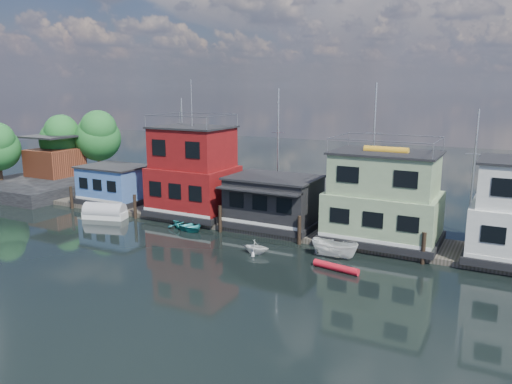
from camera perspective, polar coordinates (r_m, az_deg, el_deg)
The scene contains 14 objects.
ground at distance 31.75m, azimuth -6.81°, elevation -9.71°, with size 160.00×160.00×0.00m, color black.
dock at distance 41.54m, azimuth 2.64°, elevation -4.07°, with size 48.00×5.00×0.40m, color #595147.
houseboat_blue at distance 51.18m, azimuth -15.86°, elevation 0.86°, with size 6.40×4.90×3.66m.
houseboat_red at distance 44.86m, azimuth -7.17°, elevation 2.17°, with size 7.40×5.90×11.86m.
houseboat_dark at distance 41.18m, azimuth 2.03°, elevation -1.02°, with size 7.40×6.10×4.06m.
houseboat_green at distance 37.99m, azimuth 14.36°, elevation -0.76°, with size 8.40×5.90×7.03m.
pilings at distance 39.03m, azimuth 0.45°, elevation -3.75°, with size 42.28×0.28×2.20m.
background_masts at distance 44.29m, azimuth 11.65°, elevation 3.79°, with size 36.40×0.16×12.00m.
shore at distance 62.73m, azimuth -21.93°, elevation 3.73°, with size 12.40×15.72×8.24m.
red_kayak at distance 33.00m, azimuth 9.12°, elevation -8.49°, with size 0.46×0.46×3.16m, color red.
tarp_runabout at distance 46.94m, azimuth -16.89°, elevation -2.22°, with size 4.09×2.51×1.55m.
motorboat at distance 35.13m, azimuth 8.96°, elevation -6.43°, with size 1.32×3.51×1.35m, color white.
dinghy_white at distance 35.63m, azimuth -0.04°, elevation -6.28°, with size 1.71×1.98×1.04m, color white.
dinghy_teal at distance 41.94m, azimuth -7.76°, elevation -3.77°, with size 2.58×3.62×0.75m, color teal.
Camera 1 is at (17.00, -24.12, 11.72)m, focal length 35.00 mm.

